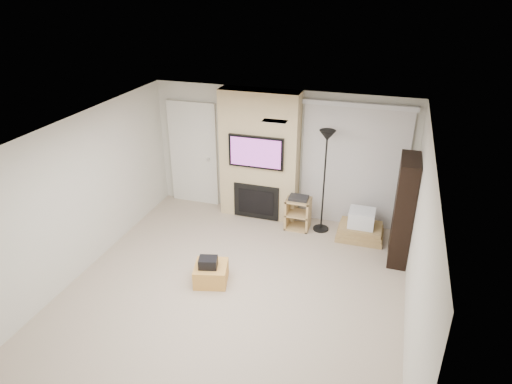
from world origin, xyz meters
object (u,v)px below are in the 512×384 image
(av_stand, at_px, (298,211))
(box_stack, at_px, (361,227))
(floor_lamp, at_px, (326,153))
(bookshelf, at_px, (404,210))
(ottoman, at_px, (211,273))

(av_stand, height_order, box_stack, av_stand)
(box_stack, bearing_deg, av_stand, 179.42)
(floor_lamp, relative_size, av_stand, 2.96)
(bookshelf, bearing_deg, box_stack, 145.31)
(av_stand, height_order, bookshelf, bookshelf)
(box_stack, xyz_separation_m, bookshelf, (0.67, -0.46, 0.69))
(ottoman, distance_m, box_stack, 2.92)
(box_stack, bearing_deg, floor_lamp, 174.15)
(ottoman, xyz_separation_m, box_stack, (2.09, 2.04, 0.06))
(ottoman, height_order, bookshelf, bookshelf)
(av_stand, bearing_deg, box_stack, -0.58)
(ottoman, relative_size, floor_lamp, 0.26)
(floor_lamp, bearing_deg, bookshelf, -20.98)
(floor_lamp, height_order, bookshelf, floor_lamp)
(ottoman, height_order, floor_lamp, floor_lamp)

